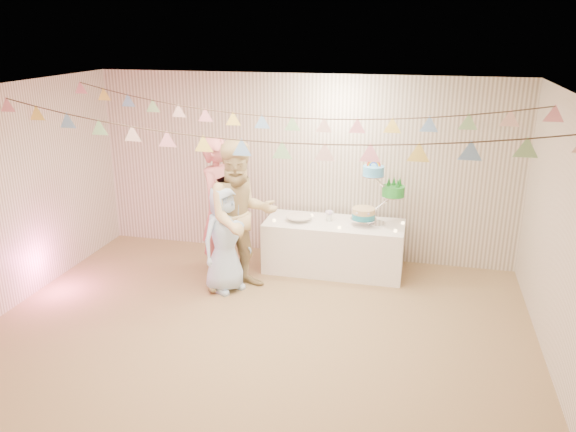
% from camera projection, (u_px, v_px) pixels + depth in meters
% --- Properties ---
extents(floor, '(6.00, 6.00, 0.00)m').
position_uv_depth(floor, '(253.00, 338.00, 6.07)').
color(floor, olive).
rests_on(floor, ground).
extents(ceiling, '(6.00, 6.00, 0.00)m').
position_uv_depth(ceiling, '(247.00, 94.00, 5.23)').
color(ceiling, silver).
rests_on(ceiling, ground).
extents(back_wall, '(6.00, 6.00, 0.00)m').
position_uv_depth(back_wall, '(302.00, 167.00, 7.95)').
color(back_wall, silver).
rests_on(back_wall, ground).
extents(front_wall, '(6.00, 6.00, 0.00)m').
position_uv_depth(front_wall, '(127.00, 363.00, 3.35)').
color(front_wall, silver).
rests_on(front_wall, ground).
extents(right_wall, '(5.00, 5.00, 0.00)m').
position_uv_depth(right_wall, '(573.00, 252.00, 4.99)').
color(right_wall, silver).
rests_on(right_wall, ground).
extents(table, '(1.86, 0.74, 0.70)m').
position_uv_depth(table, '(334.00, 246.00, 7.65)').
color(table, white).
rests_on(table, floor).
extents(cake_stand, '(0.74, 0.43, 0.83)m').
position_uv_depth(cake_stand, '(378.00, 191.00, 7.32)').
color(cake_stand, silver).
rests_on(cake_stand, table).
extents(cake_bottom, '(0.31, 0.31, 0.15)m').
position_uv_depth(cake_bottom, '(365.00, 215.00, 7.40)').
color(cake_bottom, teal).
rests_on(cake_bottom, cake_stand).
extents(cake_middle, '(0.27, 0.27, 0.22)m').
position_uv_depth(cake_middle, '(392.00, 194.00, 7.38)').
color(cake_middle, green).
rests_on(cake_middle, cake_stand).
extents(cake_top_tier, '(0.25, 0.25, 0.19)m').
position_uv_depth(cake_top_tier, '(374.00, 175.00, 7.23)').
color(cake_top_tier, '#50B4FB').
rests_on(cake_top_tier, cake_stand).
extents(platter, '(0.34, 0.34, 0.02)m').
position_uv_depth(platter, '(299.00, 216.00, 7.58)').
color(platter, white).
rests_on(platter, table).
extents(posy, '(0.13, 0.13, 0.15)m').
position_uv_depth(posy, '(329.00, 212.00, 7.56)').
color(posy, white).
rests_on(posy, table).
extents(person_adult_a, '(0.57, 0.76, 1.88)m').
position_uv_depth(person_adult_a, '(220.00, 208.00, 7.34)').
color(person_adult_a, '#C7686E').
rests_on(person_adult_a, floor).
extents(person_adult_b, '(1.18, 1.13, 1.92)m').
position_uv_depth(person_adult_b, '(241.00, 217.00, 6.94)').
color(person_adult_b, tan).
rests_on(person_adult_b, floor).
extents(person_child, '(0.74, 0.81, 1.39)m').
position_uv_depth(person_child, '(225.00, 238.00, 6.99)').
color(person_child, '#B4D6FF').
rests_on(person_child, floor).
extents(bunting_back, '(5.60, 1.10, 0.40)m').
position_uv_depth(bunting_back, '(277.00, 106.00, 6.32)').
color(bunting_back, pink).
rests_on(bunting_back, ceiling).
extents(bunting_front, '(5.60, 0.90, 0.36)m').
position_uv_depth(bunting_front, '(241.00, 128.00, 5.14)').
color(bunting_front, '#72A5E5').
rests_on(bunting_front, ceiling).
extents(tealight_0, '(0.04, 0.04, 0.03)m').
position_uv_depth(tealight_0, '(274.00, 220.00, 7.58)').
color(tealight_0, '#FFD88C').
rests_on(tealight_0, table).
extents(tealight_1, '(0.04, 0.04, 0.03)m').
position_uv_depth(tealight_1, '(312.00, 215.00, 7.78)').
color(tealight_1, '#FFD88C').
rests_on(tealight_1, table).
extents(tealight_2, '(0.04, 0.04, 0.03)m').
position_uv_depth(tealight_2, '(339.00, 227.00, 7.31)').
color(tealight_2, '#FFD88C').
rests_on(tealight_2, table).
extents(tealight_3, '(0.04, 0.04, 0.03)m').
position_uv_depth(tealight_3, '(362.00, 218.00, 7.66)').
color(tealight_3, '#FFD88C').
rests_on(tealight_3, table).
extents(tealight_4, '(0.04, 0.04, 0.03)m').
position_uv_depth(tealight_4, '(395.00, 231.00, 7.19)').
color(tealight_4, '#FFD88C').
rests_on(tealight_4, table).
extents(tealight_5, '(0.04, 0.04, 0.03)m').
position_uv_depth(tealight_5, '(403.00, 223.00, 7.48)').
color(tealight_5, '#FFD88C').
rests_on(tealight_5, table).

